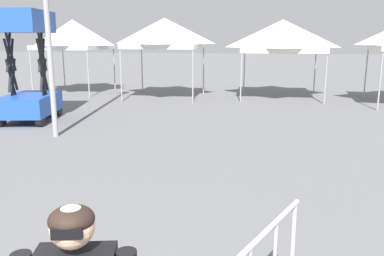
# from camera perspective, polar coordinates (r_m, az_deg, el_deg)

# --- Properties ---
(canopy_tent_left_of_center) EXTENTS (3.01, 3.01, 3.46)m
(canopy_tent_left_of_center) POSITION_cam_1_polar(r_m,az_deg,el_deg) (20.65, -16.39, 12.47)
(canopy_tent_left_of_center) COLOR #9E9EA3
(canopy_tent_left_of_center) RESTS_ON ground
(canopy_tent_behind_center) EXTENTS (3.34, 3.34, 3.45)m
(canopy_tent_behind_center) POSITION_cam_1_polar(r_m,az_deg,el_deg) (18.13, -3.89, 13.13)
(canopy_tent_behind_center) COLOR #9E9EA3
(canopy_tent_behind_center) RESTS_ON ground
(canopy_tent_right_of_center) EXTENTS (3.73, 3.73, 3.38)m
(canopy_tent_right_of_center) POSITION_cam_1_polar(r_m,az_deg,el_deg) (18.51, 12.59, 12.50)
(canopy_tent_right_of_center) COLOR #9E9EA3
(canopy_tent_right_of_center) RESTS_ON ground
(scissor_lift) EXTENTS (1.93, 2.57, 3.43)m
(scissor_lift) POSITION_cam_1_polar(r_m,az_deg,el_deg) (13.90, -21.95, 5.32)
(scissor_lift) COLOR black
(scissor_lift) RESTS_ON ground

